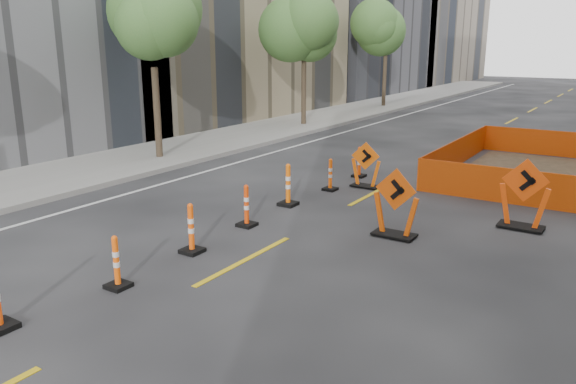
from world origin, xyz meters
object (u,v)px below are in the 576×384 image
Objects in this scene: channelizer_5 at (246,206)px; channelizer_6 at (288,185)px; channelizer_3 at (116,262)px; chevron_sign_right at (524,194)px; channelizer_4 at (191,228)px; channelizer_7 at (330,175)px; chevron_sign_center at (396,203)px; channelizer_8 at (359,162)px; chevron_sign_left at (366,165)px.

channelizer_5 is 1.97m from channelizer_6.
chevron_sign_right is at bearing 53.94° from channelizer_3.
channelizer_4 is at bearing -86.98° from channelizer_6.
channelizer_5 is at bearing -90.79° from channelizer_7.
chevron_sign_right reaches higher than channelizer_5.
channelizer_3 is 0.58× the size of chevron_sign_right.
channelizer_7 is 0.60× the size of chevron_sign_center.
channelizer_8 is 5.66m from chevron_sign_center.
channelizer_8 is (0.02, 5.89, -0.01)m from channelizer_5.
chevron_sign_center is at bearing 59.51° from channelizer_3.
channelizer_4 is 6.79m from chevron_sign_left.
chevron_sign_center reaches higher than channelizer_4.
channelizer_3 is 8.91m from chevron_sign_right.
channelizer_6 is 5.67m from chevron_sign_right.
channelizer_3 reaches higher than channelizer_7.
channelizer_7 is at bearing 89.21° from channelizer_5.
channelizer_8 is at bearing 90.93° from channelizer_7.
channelizer_6 is at bearing -176.40° from chevron_sign_right.
chevron_sign_center is 0.94× the size of chevron_sign_right.
chevron_sign_left is at bearing 125.00° from chevron_sign_center.
chevron_sign_right is at bearing 44.61° from channelizer_4.
channelizer_5 is 6.31m from chevron_sign_right.
channelizer_6 is 0.72× the size of chevron_sign_center.
channelizer_5 reaches higher than channelizer_3.
channelizer_6 reaches higher than channelizer_8.
channelizer_4 reaches higher than channelizer_7.
chevron_sign_left is (0.67, 6.75, 0.15)m from channelizer_4.
channelizer_3 is 0.96× the size of channelizer_5.
channelizer_3 is 5.94m from chevron_sign_center.
channelizer_8 is at bearing 90.45° from channelizer_4.
channelizer_7 is 4.15m from chevron_sign_center.
chevron_sign_left is at bearing 84.34° from channelizer_4.
channelizer_3 is at bearing -107.98° from chevron_sign_left.
channelizer_5 is 1.07× the size of channelizer_7.
channelizer_3 is 1.03× the size of channelizer_7.
channelizer_3 is 0.62× the size of chevron_sign_center.
channelizer_7 is (-0.03, 5.89, -0.06)m from channelizer_4.
channelizer_6 reaches higher than channelizer_3.
channelizer_4 is 0.63× the size of chevron_sign_right.
chevron_sign_center is (3.14, -4.70, 0.29)m from channelizer_8.
channelizer_7 is 0.96× the size of channelizer_8.
chevron_sign_right is (4.63, -1.52, 0.15)m from chevron_sign_left.
channelizer_4 reaches higher than channelizer_5.
channelizer_6 is 3.38m from chevron_sign_center.
channelizer_3 is at bearing -89.26° from channelizer_8.
channelizer_6 reaches higher than channelizer_4.
chevron_sign_right is (5.37, -2.62, 0.34)m from channelizer_8.
chevron_sign_center is at bearing -41.43° from channelizer_7.
channelizer_3 is at bearing -87.36° from channelizer_6.
chevron_sign_right is at bearing 44.37° from chevron_sign_center.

